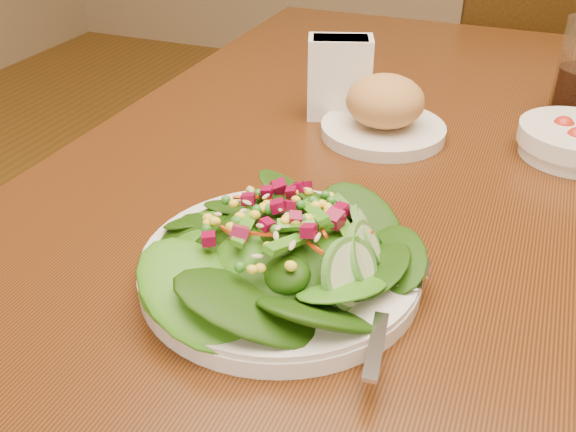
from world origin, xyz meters
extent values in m
cube|color=#572911|center=(0.00, 0.00, 0.73)|extent=(0.90, 1.40, 0.04)
cylinder|color=#41260A|center=(-0.39, 0.64, 0.35)|extent=(0.07, 0.07, 0.71)
cube|color=#41260A|center=(0.06, 1.02, 0.40)|extent=(0.50, 0.50, 0.04)
cylinder|color=#41260A|center=(0.17, 1.24, 0.19)|extent=(0.04, 0.04, 0.38)
cylinder|color=#41260A|center=(-0.15, 1.13, 0.19)|extent=(0.04, 0.04, 0.38)
cylinder|color=#41260A|center=(0.27, 0.92, 0.19)|extent=(0.04, 0.04, 0.38)
cylinder|color=#41260A|center=(-0.05, 0.81, 0.19)|extent=(0.04, 0.04, 0.38)
cube|color=#41260A|center=(0.12, 0.85, 0.64)|extent=(0.36, 0.14, 0.43)
cylinder|color=white|center=(-0.07, -0.27, 0.76)|extent=(0.27, 0.27, 0.02)
ellipsoid|color=#0B3103|center=(-0.07, -0.27, 0.79)|extent=(0.18, 0.18, 0.04)
cube|color=silver|center=(0.04, -0.30, 0.77)|extent=(0.05, 0.18, 0.01)
cylinder|color=white|center=(-0.06, 0.08, 0.76)|extent=(0.17, 0.17, 0.02)
ellipsoid|color=#AF6B39|center=(-0.06, 0.08, 0.80)|extent=(0.11, 0.11, 0.07)
cylinder|color=white|center=(0.18, 0.11, 0.77)|extent=(0.15, 0.15, 0.04)
sphere|color=red|center=(0.17, 0.13, 0.78)|extent=(0.03, 0.03, 0.03)
sphere|color=red|center=(0.18, 0.09, 0.78)|extent=(0.03, 0.03, 0.03)
cube|color=white|center=(-0.14, 0.13, 0.81)|extent=(0.10, 0.08, 0.12)
cube|color=white|center=(-0.14, 0.13, 0.82)|extent=(0.09, 0.06, 0.10)
camera|label=1|loc=(0.12, -0.72, 1.13)|focal=40.00mm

